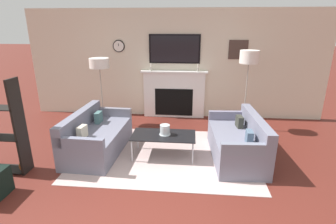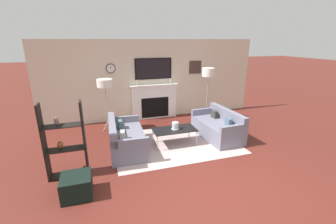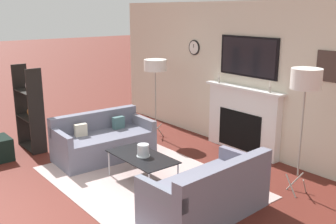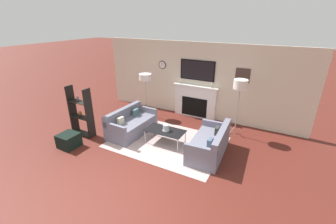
% 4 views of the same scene
% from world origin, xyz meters
% --- Properties ---
extents(fireplace_wall, '(7.53, 0.28, 2.70)m').
position_xyz_m(fireplace_wall, '(0.00, 4.38, 1.23)').
color(fireplace_wall, beige).
rests_on(fireplace_wall, ground_plane).
extents(area_rug, '(3.24, 2.33, 0.01)m').
position_xyz_m(area_rug, '(0.00, 2.12, 0.01)').
color(area_rug, '#B99E9A').
rests_on(area_rug, ground_plane).
extents(couch_left, '(0.91, 1.70, 0.78)m').
position_xyz_m(couch_left, '(-1.31, 2.12, 0.29)').
color(couch_left, slate).
rests_on(couch_left, ground_plane).
extents(couch_right, '(0.91, 1.68, 0.79)m').
position_xyz_m(couch_right, '(1.31, 2.12, 0.29)').
color(couch_right, slate).
rests_on(couch_right, ground_plane).
extents(coffee_table, '(1.15, 0.60, 0.43)m').
position_xyz_m(coffee_table, '(-0.03, 2.05, 0.40)').
color(coffee_table, black).
rests_on(coffee_table, ground_plane).
extents(hurricane_candle, '(0.20, 0.20, 0.19)m').
position_xyz_m(hurricane_candle, '(-0.01, 2.06, 0.51)').
color(hurricane_candle, silver).
rests_on(hurricane_candle, coffee_table).
extents(floor_lamp_left, '(0.45, 0.45, 1.60)m').
position_xyz_m(floor_lamp_left, '(-1.66, 3.55, 1.46)').
color(floor_lamp_left, '#9E998E').
rests_on(floor_lamp_left, ground_plane).
extents(floor_lamp_right, '(0.41, 0.41, 1.80)m').
position_xyz_m(floor_lamp_right, '(1.66, 3.55, 1.63)').
color(floor_lamp_right, '#9E998E').
rests_on(floor_lamp_right, ground_plane).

